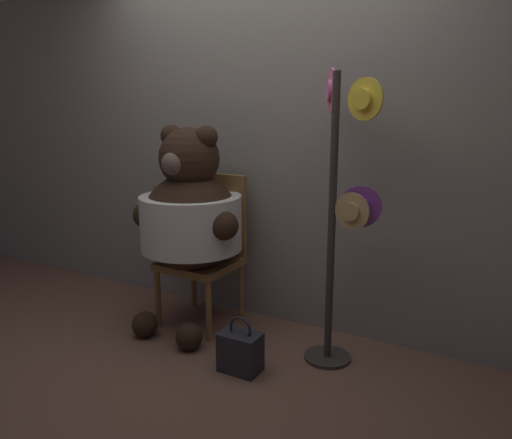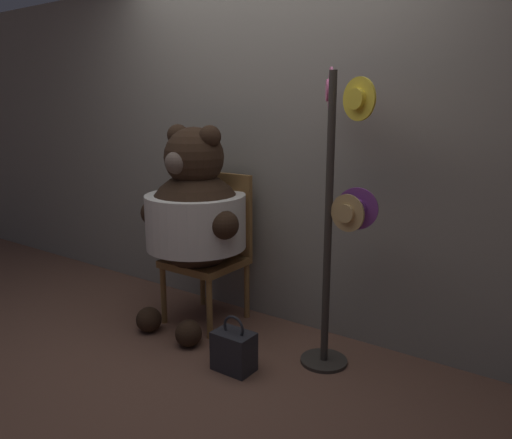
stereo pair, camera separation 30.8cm
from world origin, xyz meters
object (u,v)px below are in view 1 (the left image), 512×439
at_px(chair, 207,246).
at_px(hat_display_rack, 341,208).
at_px(teddy_bear, 190,216).
at_px(handbag_on_ground, 240,351).

xyz_separation_m(chair, hat_display_rack, (1.02, -0.13, 0.40)).
relative_size(teddy_bear, handbag_on_ground, 4.11).
relative_size(teddy_bear, hat_display_rack, 0.81).
bearing_deg(hat_display_rack, chair, 172.57).
bearing_deg(teddy_bear, hat_display_rack, 2.05).
relative_size(chair, handbag_on_ground, 3.08).
bearing_deg(teddy_bear, handbag_on_ground, -30.66).
distance_m(chair, handbag_on_ground, 0.89).
xyz_separation_m(teddy_bear, hat_display_rack, (1.03, 0.04, 0.15)).
height_order(chair, handbag_on_ground, chair).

